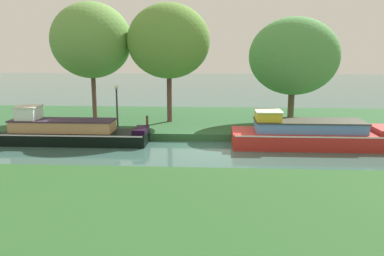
# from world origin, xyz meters

# --- Properties ---
(ground_plane) EXTENTS (120.00, 120.00, 0.00)m
(ground_plane) POSITION_xyz_m (0.00, 0.00, 0.00)
(ground_plane) COLOR #365A52
(riverbank_far) EXTENTS (72.00, 10.00, 0.40)m
(riverbank_far) POSITION_xyz_m (0.00, 7.00, 0.20)
(riverbank_far) COLOR #29542D
(riverbank_far) RESTS_ON ground_plane
(riverbank_near) EXTENTS (72.00, 10.00, 0.40)m
(riverbank_near) POSITION_xyz_m (0.00, -9.00, 0.20)
(riverbank_near) COLOR #275324
(riverbank_near) RESTS_ON ground_plane
(red_barge) EXTENTS (8.04, 2.38, 1.87)m
(red_barge) POSITION_xyz_m (5.16, 1.20, 0.64)
(red_barge) COLOR red
(red_barge) RESTS_ON ground_plane
(black_narrowboat) EXTENTS (7.50, 1.86, 1.98)m
(black_narrowboat) POSITION_xyz_m (-7.27, 1.20, 0.62)
(black_narrowboat) COLOR black
(black_narrowboat) RESTS_ON ground_plane
(willow_tree_left) EXTENTS (5.05, 4.46, 7.37)m
(willow_tree_left) POSITION_xyz_m (-7.46, 6.11, 5.41)
(willow_tree_left) COLOR brown
(willow_tree_left) RESTS_ON riverbank_far
(willow_tree_centre) EXTENTS (5.02, 3.71, 7.22)m
(willow_tree_centre) POSITION_xyz_m (-2.54, 5.56, 5.35)
(willow_tree_centre) COLOR brown
(willow_tree_centre) RESTS_ON riverbank_far
(willow_tree_right) EXTENTS (5.59, 3.54, 6.44)m
(willow_tree_right) POSITION_xyz_m (5.16, 6.34, 4.44)
(willow_tree_right) COLOR brown
(willow_tree_right) RESTS_ON riverbank_far
(lamp_post) EXTENTS (0.24, 0.24, 2.45)m
(lamp_post) POSITION_xyz_m (-5.39, 3.76, 1.98)
(lamp_post) COLOR #333338
(lamp_post) RESTS_ON riverbank_far
(mooring_post_near) EXTENTS (0.13, 0.13, 0.89)m
(mooring_post_near) POSITION_xyz_m (-3.42, 2.49, 0.85)
(mooring_post_near) COLOR brown
(mooring_post_near) RESTS_ON riverbank_far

